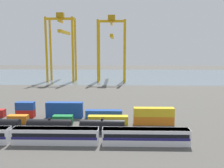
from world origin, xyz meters
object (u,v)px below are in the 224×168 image
object	(u,v)px
gantry_crane_central	(112,42)
gantry_crane_west	(62,40)
passenger_train	(56,135)
freight_tank_row	(50,126)

from	to	relation	value
gantry_crane_central	gantry_crane_west	bearing A→B (deg)	-178.82
passenger_train	gantry_crane_central	size ratio (longest dim) A/B	1.44
gantry_crane_west	freight_tank_row	bearing A→B (deg)	-79.15
gantry_crane_west	gantry_crane_central	xyz separation A→B (m)	(34.65, 0.71, -1.23)
passenger_train	gantry_crane_central	distance (m)	118.86
freight_tank_row	gantry_crane_central	distance (m)	112.10
passenger_train	gantry_crane_west	bearing A→B (deg)	101.84
passenger_train	freight_tank_row	xyz separation A→B (m)	(-3.48, 7.39, -0.20)
gantry_crane_west	passenger_train	bearing A→B (deg)	-78.16
gantry_crane_central	passenger_train	bearing A→B (deg)	-95.21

